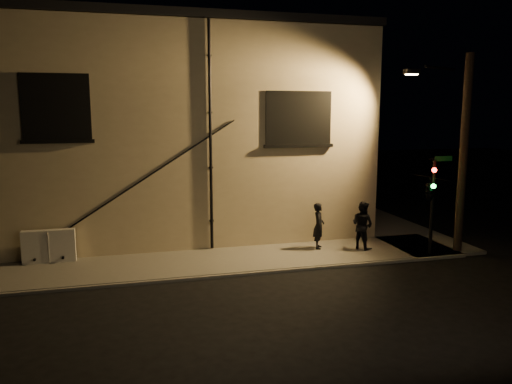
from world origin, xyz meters
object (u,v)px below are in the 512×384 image
object	(u,v)px
pedestrian_a	(319,226)
pedestrian_b	(362,225)
utility_cabinet	(49,246)
traffic_signal	(430,189)
streetlamp_pole	(461,150)

from	to	relation	value
pedestrian_a	pedestrian_b	bearing A→B (deg)	-83.29
utility_cabinet	traffic_signal	world-z (taller)	traffic_signal
utility_cabinet	pedestrian_a	distance (m)	9.62
pedestrian_b	traffic_signal	distance (m)	2.77
traffic_signal	streetlamp_pole	size ratio (longest dim) A/B	0.49
pedestrian_b	pedestrian_a	bearing A→B (deg)	46.97
pedestrian_a	traffic_signal	size ratio (longest dim) A/B	0.49
pedestrian_b	traffic_signal	world-z (taller)	traffic_signal
pedestrian_b	traffic_signal	xyz separation A→B (m)	(1.88, -1.38, 1.50)
utility_cabinet	streetlamp_pole	distance (m)	14.94
utility_cabinet	traffic_signal	size ratio (longest dim) A/B	0.48
utility_cabinet	streetlamp_pole	size ratio (longest dim) A/B	0.24
utility_cabinet	traffic_signal	xyz separation A→B (m)	(13.05, -2.51, 1.83)
pedestrian_b	streetlamp_pole	distance (m)	4.45
utility_cabinet	pedestrian_b	distance (m)	11.24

